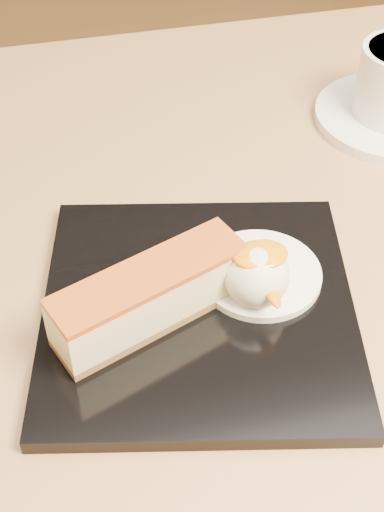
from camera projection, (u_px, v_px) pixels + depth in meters
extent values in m
cylinder|color=black|center=(220.00, 505.00, 0.80)|extent=(0.08, 0.08, 0.66)
cube|color=olive|center=(233.00, 294.00, 0.55)|extent=(0.80, 0.80, 0.04)
cube|color=black|center=(198.00, 309.00, 0.51)|extent=(0.26, 0.26, 0.01)
cube|color=brown|center=(151.00, 314.00, 0.49)|extent=(0.14, 0.09, 0.01)
cube|color=#F8EEA2|center=(150.00, 295.00, 0.48)|extent=(0.14, 0.09, 0.03)
cube|color=#8B430F|center=(149.00, 275.00, 0.47)|extent=(0.14, 0.09, 0.00)
cylinder|color=white|center=(260.00, 274.00, 0.52)|extent=(0.09, 0.09, 0.01)
sphere|color=white|center=(257.00, 276.00, 0.49)|extent=(0.05, 0.05, 0.05)
ellipsoid|color=orange|center=(260.00, 255.00, 0.48)|extent=(0.04, 0.03, 0.01)
ellipsoid|color=#2A8138|center=(214.00, 258.00, 0.53)|extent=(0.02, 0.02, 0.00)
ellipsoid|color=#2A8138|center=(226.00, 249.00, 0.53)|extent=(0.02, 0.02, 0.00)
ellipsoid|color=#2A8138|center=(199.00, 252.00, 0.53)|extent=(0.01, 0.02, 0.00)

